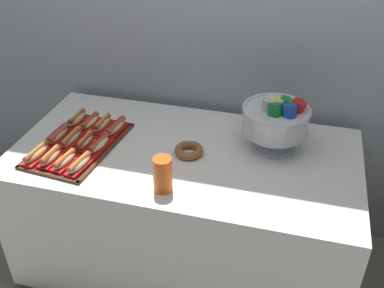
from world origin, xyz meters
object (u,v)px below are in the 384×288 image
buffet_table (185,208)px  serving_tray (79,145)px  hot_dog_2 (65,161)px  hot_dog_9 (90,123)px  hot_dog_11 (116,128)px  donut (189,150)px  cup_stack (163,174)px  hot_dog_5 (72,139)px  hot_dog_8 (77,119)px  hot_dog_0 (37,154)px  hot_dog_6 (85,142)px  punch_bowl (276,119)px  hot_dog_1 (51,157)px  hot_dog_3 (80,164)px  hot_dog_4 (58,135)px  hot_dog_7 (99,145)px  hot_dog_10 (103,125)px

buffet_table → serving_tray: size_ratio=2.95×
hot_dog_2 → hot_dog_9: bearing=97.4°
hot_dog_11 → buffet_table: bearing=-9.7°
donut → cup_stack: bearing=-96.8°
donut → hot_dog_5: bearing=-172.7°
hot_dog_8 → hot_dog_0: bearing=-95.4°
serving_tray → hot_dog_2: bearing=-82.6°
hot_dog_6 → hot_dog_9: 0.18m
hot_dog_6 → cup_stack: (0.46, -0.20, 0.05)m
hot_dog_6 → punch_bowl: size_ratio=0.49×
buffet_table → hot_dog_1: bearing=-155.9°
hot_dog_3 → hot_dog_4: hot_dog_4 is taller
hot_dog_11 → hot_dog_2: bearing=-108.2°
hot_dog_11 → cup_stack: bearing=-44.4°
hot_dog_6 → hot_dog_9: same height
buffet_table → cup_stack: size_ratio=10.39×
hot_dog_4 → hot_dog_1: bearing=-71.0°
donut → hot_dog_7: bearing=-168.3°
hot_dog_4 → hot_dog_7: hot_dog_4 is taller
buffet_table → punch_bowl: 0.66m
hot_dog_0 → cup_stack: bearing=-4.8°
hot_dog_7 → hot_dog_11: same height
hot_dog_1 → hot_dog_10: bearing=71.8°
hot_dog_3 → punch_bowl: 0.92m
serving_tray → cup_stack: (0.50, -0.21, 0.07)m
serving_tray → hot_dog_7: 0.12m
hot_dog_0 → hot_dog_6: 0.22m
hot_dog_11 → punch_bowl: punch_bowl is taller
cup_stack → donut: (0.03, 0.28, -0.06)m
hot_dog_2 → hot_dog_4: (-0.13, 0.18, 0.00)m
serving_tray → hot_dog_1: (-0.05, -0.16, 0.03)m
hot_dog_7 → hot_dog_0: bearing=-149.2°
hot_dog_0 → hot_dog_2: bearing=-5.4°
hot_dog_2 → punch_bowl: punch_bowl is taller
hot_dog_0 → serving_tray: bearing=50.3°
hot_dog_1 → donut: bearing=22.1°
buffet_table → hot_dog_1: 0.72m
hot_dog_0 → hot_dog_6: size_ratio=1.15×
hot_dog_11 → hot_dog_0: bearing=-129.7°
serving_tray → hot_dog_3: size_ratio=3.19×
hot_dog_0 → hot_dog_3: size_ratio=1.02×
hot_dog_0 → donut: hot_dog_0 is taller
hot_dog_10 → hot_dog_11: bearing=-5.4°
hot_dog_5 → hot_dog_7: bearing=-5.4°
hot_dog_5 → hot_dog_11: 0.22m
hot_dog_3 → hot_dog_11: bearing=84.6°
hot_dog_7 → hot_dog_8: size_ratio=1.07×
hot_dog_0 → hot_dog_2: hot_dog_0 is taller
hot_dog_0 → hot_dog_7: size_ratio=1.05×
hot_dog_8 → hot_dog_11: size_ratio=0.92×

